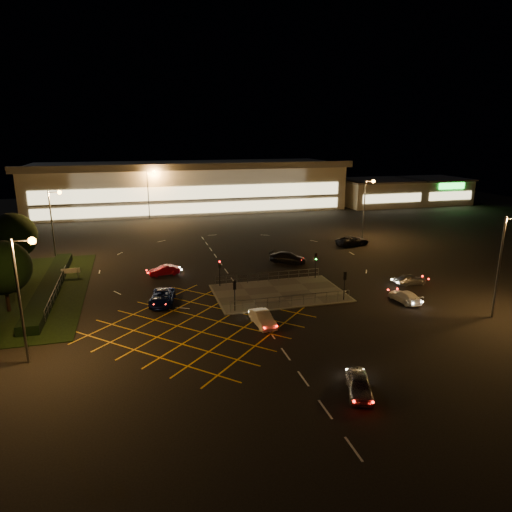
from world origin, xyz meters
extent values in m
plane|color=black|center=(0.00, 0.00, 0.00)|extent=(180.00, 180.00, 0.00)
cube|color=#4C4944|center=(2.00, -2.00, 0.06)|extent=(14.00, 9.00, 0.12)
cube|color=black|center=(-28.00, 6.00, 0.04)|extent=(18.00, 30.00, 0.08)
cube|color=black|center=(-23.00, 6.00, 0.50)|extent=(2.00, 26.00, 1.00)
cube|color=beige|center=(0.00, 62.00, 5.00)|extent=(70.00, 25.00, 10.00)
cube|color=slate|center=(0.00, 62.00, 10.20)|extent=(72.00, 26.50, 0.60)
cube|color=#FFEAA5|center=(0.00, 49.45, 5.00)|extent=(66.00, 0.20, 3.00)
cube|color=#FFEAA5|center=(0.00, 49.45, 1.80)|extent=(66.00, 0.20, 2.20)
cube|color=beige|center=(46.00, 54.00, 3.00)|extent=(18.00, 14.00, 6.00)
cube|color=slate|center=(46.00, 54.00, 6.15)|extent=(18.80, 14.80, 0.40)
cube|color=#FFEAA5|center=(46.00, 46.95, 2.60)|extent=(15.30, 0.20, 2.00)
cube|color=beige|center=(62.00, 54.00, 3.00)|extent=(14.00, 14.00, 6.00)
cube|color=slate|center=(62.00, 54.00, 6.15)|extent=(14.80, 14.80, 0.40)
cube|color=#FFEAA5|center=(62.00, 46.95, 2.60)|extent=(11.90, 0.20, 2.00)
cube|color=#19E533|center=(62.00, 46.85, 5.00)|extent=(7.00, 0.30, 1.40)
cylinder|color=slate|center=(-22.00, -12.00, 5.00)|extent=(0.20, 0.20, 10.00)
cylinder|color=slate|center=(-21.30, -12.00, 9.80)|extent=(1.40, 0.12, 0.12)
sphere|color=orange|center=(-20.60, -12.00, 9.75)|extent=(0.56, 0.56, 0.56)
cylinder|color=slate|center=(20.00, -14.00, 5.00)|extent=(0.20, 0.20, 10.00)
cylinder|color=slate|center=(20.70, -14.00, 9.80)|extent=(1.40, 0.12, 0.12)
cylinder|color=slate|center=(-24.00, 18.00, 5.00)|extent=(0.20, 0.20, 10.00)
cylinder|color=slate|center=(-23.30, 18.00, 9.80)|extent=(1.40, 0.12, 0.12)
sphere|color=orange|center=(-22.60, 18.00, 9.75)|extent=(0.56, 0.56, 0.56)
cylinder|color=slate|center=(24.00, 20.00, 5.00)|extent=(0.20, 0.20, 10.00)
cylinder|color=slate|center=(24.70, 20.00, 9.80)|extent=(1.40, 0.12, 0.12)
sphere|color=orange|center=(25.40, 20.00, 9.75)|extent=(0.56, 0.56, 0.56)
cylinder|color=slate|center=(-10.00, 48.00, 5.00)|extent=(0.20, 0.20, 10.00)
cylinder|color=slate|center=(-9.30, 48.00, 9.80)|extent=(1.40, 0.12, 0.12)
sphere|color=orange|center=(-8.60, 48.00, 9.75)|extent=(0.56, 0.56, 0.56)
cylinder|color=slate|center=(30.00, 50.00, 5.00)|extent=(0.20, 0.20, 10.00)
cylinder|color=slate|center=(30.70, 50.00, 9.80)|extent=(1.40, 0.12, 0.12)
sphere|color=orange|center=(31.40, 50.00, 9.75)|extent=(0.56, 0.56, 0.56)
cylinder|color=black|center=(-4.00, -6.00, 1.62)|extent=(0.10, 0.10, 3.00)
cube|color=black|center=(-4.00, -6.00, 2.82)|extent=(0.28, 0.18, 0.90)
sphere|color=#19FF33|center=(-4.00, -5.87, 2.82)|extent=(0.16, 0.16, 0.16)
cylinder|color=black|center=(8.00, -6.00, 1.62)|extent=(0.10, 0.10, 3.00)
cube|color=black|center=(8.00, -6.00, 2.82)|extent=(0.28, 0.18, 0.90)
sphere|color=#19FF33|center=(8.00, -5.87, 2.82)|extent=(0.16, 0.16, 0.16)
cylinder|color=black|center=(-4.00, 2.00, 1.62)|extent=(0.10, 0.10, 3.00)
cube|color=black|center=(-4.00, 2.00, 2.82)|extent=(0.28, 0.18, 0.90)
sphere|color=#FF0C0C|center=(-4.00, 1.87, 2.82)|extent=(0.16, 0.16, 0.16)
cylinder|color=black|center=(8.00, 2.00, 1.62)|extent=(0.10, 0.10, 3.00)
cube|color=black|center=(8.00, 2.00, 2.82)|extent=(0.28, 0.18, 0.90)
sphere|color=#19FF33|center=(8.00, 1.87, 2.82)|extent=(0.16, 0.16, 0.16)
cylinder|color=black|center=(-28.00, 14.00, 1.44)|extent=(0.36, 0.36, 2.88)
sphere|color=black|center=(-28.00, 14.00, 4.96)|extent=(5.76, 5.76, 5.76)
cylinder|color=black|center=(-26.00, 0.00, 1.35)|extent=(0.36, 0.36, 2.70)
sphere|color=black|center=(-26.00, 0.00, 4.65)|extent=(5.40, 5.40, 5.40)
imported|color=#B4B8BC|center=(0.99, -22.87, 0.69)|extent=(2.93, 4.35, 1.38)
imported|color=silver|center=(-2.23, -9.95, 0.68)|extent=(1.75, 4.20, 1.35)
imported|color=#0D174F|center=(-10.89, -1.81, 0.71)|extent=(3.30, 5.50, 1.43)
imported|color=black|center=(7.04, 9.56, 0.74)|extent=(5.38, 4.69, 1.49)
imported|color=#A5A8AD|center=(17.99, -3.15, 0.65)|extent=(3.82, 1.56, 1.30)
imported|color=maroon|center=(-9.96, 8.37, 0.62)|extent=(3.90, 1.72, 1.24)
imported|color=black|center=(20.40, 16.56, 0.76)|extent=(5.82, 3.50, 1.51)
imported|color=white|center=(14.13, -8.01, 0.61)|extent=(2.05, 4.34, 1.22)
camera|label=1|loc=(-13.24, -48.01, 17.45)|focal=32.00mm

